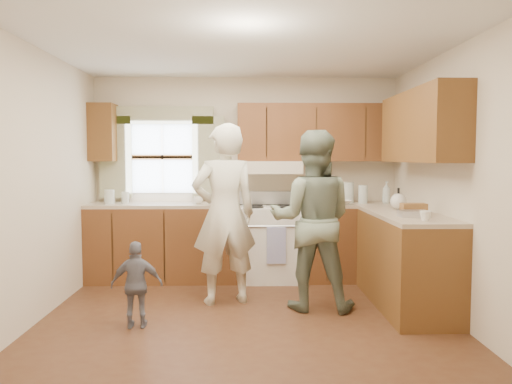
{
  "coord_description": "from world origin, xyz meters",
  "views": [
    {
      "loc": [
        -0.01,
        -4.6,
        1.5
      ],
      "look_at": [
        0.1,
        0.4,
        1.15
      ],
      "focal_mm": 35.0,
      "sensor_mm": 36.0,
      "label": 1
    }
  ],
  "objects_px": {
    "woman_right": "(312,220)",
    "child": "(137,285)",
    "stove": "(271,242)",
    "woman_left": "(224,214)"
  },
  "relations": [
    {
      "from": "woman_right",
      "to": "child",
      "type": "relative_size",
      "value": 2.3
    },
    {
      "from": "stove",
      "to": "woman_right",
      "type": "xyz_separation_m",
      "value": [
        0.35,
        -1.17,
        0.41
      ]
    },
    {
      "from": "woman_left",
      "to": "child",
      "type": "bearing_deg",
      "value": 29.16
    },
    {
      "from": "stove",
      "to": "woman_left",
      "type": "bearing_deg",
      "value": -118.59
    },
    {
      "from": "woman_right",
      "to": "child",
      "type": "bearing_deg",
      "value": 28.14
    },
    {
      "from": "stove",
      "to": "child",
      "type": "distance_m",
      "value": 2.12
    },
    {
      "from": "woman_left",
      "to": "child",
      "type": "xyz_separation_m",
      "value": [
        -0.74,
        -0.75,
        -0.54
      ]
    },
    {
      "from": "stove",
      "to": "child",
      "type": "xyz_separation_m",
      "value": [
        -1.26,
        -1.71,
        -0.08
      ]
    },
    {
      "from": "stove",
      "to": "woman_right",
      "type": "height_order",
      "value": "woman_right"
    },
    {
      "from": "child",
      "to": "woman_left",
      "type": "bearing_deg",
      "value": -138.86
    }
  ]
}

